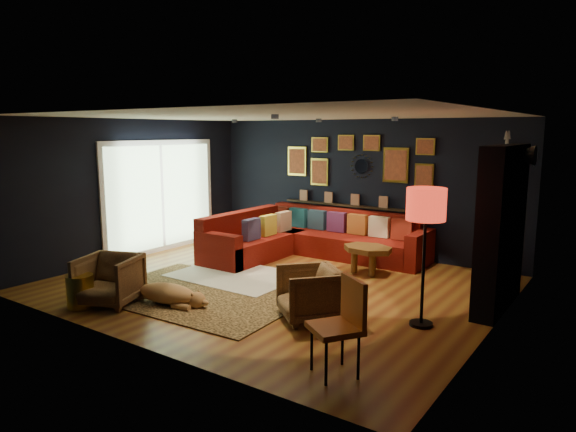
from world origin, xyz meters
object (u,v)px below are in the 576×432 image
Objects in this scene: pouf at (266,243)px; armchair_left at (109,278)px; armchair_right at (310,291)px; orange_chair at (343,318)px; dog at (167,290)px; sectional at (305,240)px; gold_stool at (80,291)px; floor_lamp at (426,210)px; coffee_table at (368,252)px.

pouf is 3.55m from armchair_left.
armchair_right is 1.53m from orange_chair.
dog is (0.63, -3.10, -0.01)m from pouf.
pouf is at bearing -155.77° from sectional.
gold_stool reaches higher than dog.
orange_chair is 0.78× the size of dog.
sectional is 3.95m from floor_lamp.
pouf is 1.30× the size of gold_stool.
armchair_left is 0.81m from dog.
floor_lamp is 3.63m from dog.
armchair_right is at bearing -154.83° from floor_lamp.
coffee_table is at bearing 35.35° from armchair_left.
coffee_table is 4.49m from gold_stool.
floor_lamp is (3.11, -2.16, 1.12)m from sectional.
gold_stool is at bearing -153.83° from floor_lamp.
dog is (-0.06, -3.41, -0.11)m from sectional.
orange_chair is at bearing -67.76° from coffee_table.
floor_lamp is at bearing 66.03° from armchair_right.
armchair_left is 1.69× the size of gold_stool.
armchair_right is (0.33, -2.34, -0.01)m from coffee_table.
coffee_table reaches higher than pouf.
dog is at bearing -91.02° from sectional.
pouf is 0.34× the size of floor_lamp.
floor_lamp reaches higher than armchair_right.
coffee_table is at bearing 56.57° from gold_stool.
gold_stool is at bearing -140.72° from orange_chair.
coffee_table is 2.36m from armchair_right.
armchair_left is 0.79× the size of orange_chair.
pouf is 3.86m from gold_stool.
floor_lamp is (3.80, -1.85, 1.23)m from pouf.
orange_chair is (1.07, -1.08, 0.20)m from armchair_right.
gold_stool is at bearing -93.87° from pouf.
sectional reaches higher than pouf.
sectional is at bearing 145.22° from floor_lamp.
coffee_table is 0.76× the size of dog.
coffee_table is at bearing 138.90° from armchair_right.
armchair_left is (-0.72, -3.86, 0.06)m from sectional.
floor_lamp is at bearing 11.62° from dog.
pouf is at bearing 86.13° from gold_stool.
orange_chair is at bearing -17.89° from dog.
floor_lamp is at bearing 117.92° from orange_chair.
orange_chair is (3.64, 0.03, 0.19)m from armchair_left.
dog is (-2.98, 0.42, -0.36)m from orange_chair.
dog is (0.66, 0.45, -0.17)m from armchair_left.
gold_stool is (-0.23, -0.30, -0.16)m from armchair_left.
armchair_left is at bearing -155.60° from dog.
orange_chair is 1.89m from floor_lamp.
sectional is 0.76m from pouf.
sectional reaches higher than gold_stool.
armchair_left is at bearing -115.93° from armchair_right.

